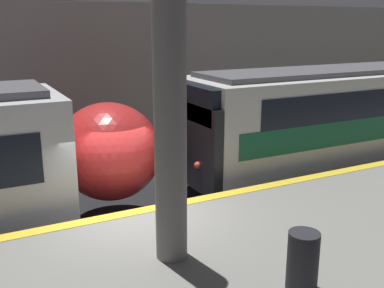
# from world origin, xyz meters

# --- Properties ---
(ground_plane) EXTENTS (120.00, 120.00, 0.00)m
(ground_plane) POSITION_xyz_m (0.00, 0.00, 0.00)
(ground_plane) COLOR black
(station_rear_barrier) EXTENTS (50.00, 0.15, 5.40)m
(station_rear_barrier) POSITION_xyz_m (0.00, 6.44, 2.70)
(station_rear_barrier) COLOR #9E998E
(station_rear_barrier) RESTS_ON ground
(support_pillar_near) EXTENTS (0.49, 0.49, 4.01)m
(support_pillar_near) POSITION_xyz_m (-0.10, -2.05, 3.13)
(support_pillar_near) COLOR slate
(support_pillar_near) RESTS_ON platform
(trash_bin) EXTENTS (0.44, 0.44, 0.85)m
(trash_bin) POSITION_xyz_m (1.14, -3.71, 1.55)
(trash_bin) COLOR #232328
(trash_bin) RESTS_ON platform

